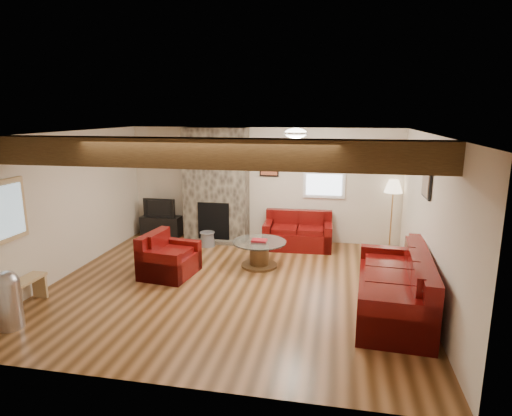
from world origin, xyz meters
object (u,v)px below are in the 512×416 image
(sofa_three, at_px, (393,283))
(armchair_red, at_px, (169,255))
(coffee_table, at_px, (259,254))
(loveseat, at_px, (298,230))
(television, at_px, (160,207))
(tv_cabinet, at_px, (161,226))
(floor_lamp, at_px, (393,190))

(sofa_three, relative_size, armchair_red, 2.46)
(armchair_red, xyz_separation_m, coffee_table, (1.47, 0.72, -0.13))
(loveseat, height_order, television, television)
(coffee_table, height_order, television, television)
(tv_cabinet, bearing_deg, sofa_three, -32.08)
(television, bearing_deg, tv_cabinet, 0.00)
(television, bearing_deg, armchair_red, -63.59)
(loveseat, height_order, coffee_table, loveseat)
(coffee_table, bearing_deg, television, 148.86)
(sofa_three, height_order, coffee_table, sofa_three)
(coffee_table, height_order, tv_cabinet, coffee_table)
(coffee_table, xyz_separation_m, floor_lamp, (2.51, 1.60, 1.01))
(sofa_three, height_order, television, television)
(loveseat, bearing_deg, coffee_table, -116.84)
(sofa_three, bearing_deg, floor_lamp, 178.29)
(armchair_red, height_order, tv_cabinet, armchair_red)
(loveseat, relative_size, floor_lamp, 0.97)
(loveseat, bearing_deg, sofa_three, -61.25)
(sofa_three, xyz_separation_m, floor_lamp, (0.29, 3.05, 0.81))
(armchair_red, height_order, television, television)
(armchair_red, distance_m, tv_cabinet, 2.57)
(coffee_table, distance_m, television, 3.09)
(coffee_table, bearing_deg, armchair_red, -153.91)
(loveseat, distance_m, armchair_red, 2.87)
(loveseat, xyz_separation_m, television, (-3.20, 0.30, 0.30))
(armchair_red, bearing_deg, floor_lamp, -52.59)
(sofa_three, bearing_deg, tv_cabinet, -118.40)
(sofa_three, relative_size, floor_lamp, 1.55)
(sofa_three, xyz_separation_m, loveseat, (-1.63, 2.73, -0.06))
(floor_lamp, bearing_deg, coffee_table, -147.46)
(coffee_table, bearing_deg, sofa_three, -33.16)
(sofa_three, relative_size, tv_cabinet, 2.47)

